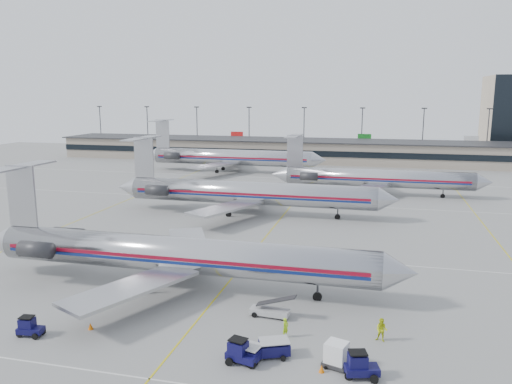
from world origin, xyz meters
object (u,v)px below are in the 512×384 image
(uld_container, at_px, (336,354))
(jet_second_row, at_px, (245,192))
(tug_center, at_px, (240,352))
(belt_loader, at_px, (271,310))
(jet_foreground, at_px, (173,254))

(uld_container, bearing_deg, jet_second_row, 130.82)
(jet_second_row, xyz_separation_m, tug_center, (11.70, -44.38, -2.68))
(belt_loader, bearing_deg, tug_center, -88.53)
(jet_second_row, distance_m, tug_center, 45.97)
(uld_container, distance_m, belt_loader, 9.24)
(tug_center, distance_m, belt_loader, 8.07)
(jet_second_row, bearing_deg, jet_foreground, -87.81)
(jet_foreground, xyz_separation_m, jet_second_row, (-1.22, 31.86, 0.11))
(belt_loader, bearing_deg, uld_container, -43.00)
(jet_second_row, bearing_deg, belt_loader, -71.51)
(tug_center, height_order, belt_loader, belt_loader)
(jet_foreground, bearing_deg, belt_loader, -22.22)
(jet_foreground, height_order, belt_loader, jet_foreground)
(jet_foreground, xyz_separation_m, tug_center, (10.48, -12.52, -2.58))
(belt_loader, bearing_deg, jet_second_row, 113.18)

